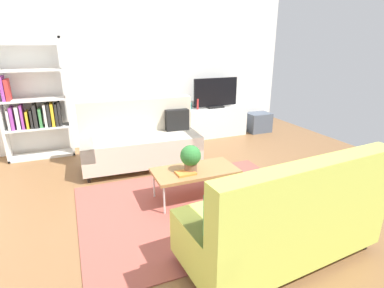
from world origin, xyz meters
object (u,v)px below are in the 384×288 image
couch_green (283,219)px  coffee_table (195,171)px  tv_console (214,122)px  table_book_0 (186,173)px  bottle_0 (198,104)px  potted_plant (191,157)px  bookshelf (33,104)px  couch_beige (141,140)px  tv (216,93)px  vase_0 (189,106)px  storage_trunk (258,122)px

couch_green → coffee_table: 1.45m
tv_console → table_book_0: tv_console is taller
bottle_0 → coffee_table: bearing=-114.0°
tv_console → bottle_0: size_ratio=6.19×
coffee_table → potted_plant: (-0.07, -0.03, 0.22)m
bookshelf → couch_green: bearing=-59.8°
coffee_table → couch_beige: bearing=105.1°
tv → table_book_0: 3.11m
couch_beige → tv: bearing=-148.4°
potted_plant → couch_beige: bearing=102.0°
tv_console → tv: bearing=-90.0°
tv_console → table_book_0: (-1.68, -2.58, 0.11)m
vase_0 → bottle_0: bottle_0 is taller
couch_green → bottle_0: couch_green is taller
tv → bottle_0: 0.47m
potted_plant → bottle_0: size_ratio=1.55×
bookshelf → tv_console: bearing=-0.3°
potted_plant → table_book_0: bearing=-149.4°
couch_beige → bookshelf: (-1.62, 1.10, 0.53)m
table_book_0 → vase_0: bearing=67.2°
couch_green → bookshelf: bookshelf is taller
tv → vase_0: bearing=173.1°
couch_beige → bottle_0: couch_beige is taller
tv → potted_plant: bearing=-122.4°
storage_trunk → bottle_0: bottle_0 is taller
tv → bookshelf: bookshelf is taller
tv → vase_0: tv is taller
tv → bottle_0: size_ratio=4.42×
storage_trunk → couch_green: bearing=-121.4°
coffee_table → table_book_0: (-0.16, -0.08, 0.04)m
table_book_0 → bottle_0: (1.26, 2.54, 0.32)m
couch_beige → couch_green: same height
bookshelf → vase_0: 2.96m
tv → potted_plant: tv is taller
couch_green → coffee_table: (-0.29, 1.42, -0.05)m
table_book_0 → tv_console: bearing=56.9°
coffee_table → potted_plant: 0.24m
couch_beige → table_book_0: (0.22, -1.50, -0.01)m
coffee_table → bottle_0: bottle_0 is taller
couch_green → bottle_0: size_ratio=8.68×
bookshelf → potted_plant: (1.93, -2.55, -0.35)m
couch_beige → table_book_0: bearing=100.8°
couch_green → tv: bearing=67.8°
storage_trunk → bottle_0: 1.62m
coffee_table → tv: size_ratio=1.10×
coffee_table → tv_console: size_ratio=0.79×
storage_trunk → table_book_0: 3.74m
storage_trunk → table_book_0: (-2.78, -2.48, 0.21)m
couch_green → tv: 4.13m
couch_beige → coffee_table: (0.38, -1.42, -0.05)m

